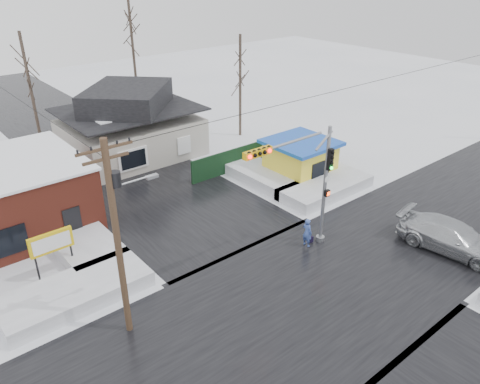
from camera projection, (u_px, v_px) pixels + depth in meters
ground at (311, 294)px, 22.92m from camera, size 120.00×120.00×0.00m
road_ns at (311, 294)px, 22.92m from camera, size 10.00×120.00×0.02m
road_ew at (311, 294)px, 22.92m from camera, size 120.00×10.00×0.02m
snowbank_nw at (76, 292)px, 22.45m from camera, size 7.00×3.00×0.80m
snowbank_ne at (325, 187)px, 32.68m from camera, size 7.00×3.00×0.80m
snowbank_nside_w at (75, 235)px, 27.03m from camera, size 3.00×8.00×0.80m
snowbank_nside_e at (257, 172)px, 34.99m from camera, size 3.00×8.00×0.80m
traffic_signal at (307, 178)px, 24.31m from camera, size 6.05×0.68×7.00m
utility_pole at (118, 230)px, 18.53m from camera, size 3.15×0.44×9.00m
marquee_sign at (51, 244)px, 23.48m from camera, size 2.20×0.21×2.55m
house at (130, 124)px, 38.04m from camera, size 10.40×8.40×5.76m
kiosk at (300, 159)px, 34.55m from camera, size 4.60×4.60×2.88m
fence at (235, 160)px, 35.86m from camera, size 8.00×0.12×1.80m
tree_far_left at (25, 59)px, 34.99m from camera, size 3.00×3.00×10.00m
tree_far_mid at (130, 24)px, 41.34m from camera, size 3.00×3.00×12.00m
tree_far_right at (240, 56)px, 40.31m from camera, size 3.00×3.00×9.00m
pedestrian at (307, 233)px, 26.43m from camera, size 0.44×0.64×1.72m
car at (451, 237)px, 26.03m from camera, size 3.21×6.17×1.71m
shopping_bag at (311, 240)px, 27.02m from camera, size 0.28×0.13×0.35m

